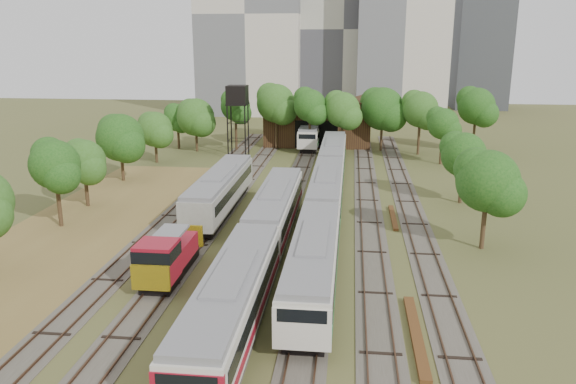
# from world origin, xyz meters

# --- Properties ---
(ground) EXTENTS (240.00, 240.00, 0.00)m
(ground) POSITION_xyz_m (0.00, 0.00, 0.00)
(ground) COLOR #475123
(ground) RESTS_ON ground
(dry_grass_patch) EXTENTS (14.00, 60.00, 0.04)m
(dry_grass_patch) POSITION_xyz_m (-18.00, 8.00, 0.02)
(dry_grass_patch) COLOR brown
(dry_grass_patch) RESTS_ON ground
(tracks) EXTENTS (24.60, 80.00, 0.19)m
(tracks) POSITION_xyz_m (-0.67, 25.00, 0.04)
(tracks) COLOR #4C473D
(tracks) RESTS_ON ground
(railcar_red_set) EXTENTS (3.03, 34.57, 3.75)m
(railcar_red_set) POSITION_xyz_m (-2.00, 5.63, 1.98)
(railcar_red_set) COLOR black
(railcar_red_set) RESTS_ON ground
(railcar_green_set) EXTENTS (2.98, 52.08, 3.69)m
(railcar_green_set) POSITION_xyz_m (2.00, 20.49, 1.95)
(railcar_green_set) COLOR black
(railcar_green_set) RESTS_ON ground
(railcar_rear) EXTENTS (2.90, 16.08, 3.59)m
(railcar_rear) POSITION_xyz_m (-2.00, 55.94, 1.90)
(railcar_rear) COLOR black
(railcar_rear) RESTS_ON ground
(shunter_locomotive) EXTENTS (2.52, 8.10, 3.30)m
(shunter_locomotive) POSITION_xyz_m (-8.00, 3.90, 1.56)
(shunter_locomotive) COLOR black
(shunter_locomotive) RESTS_ON ground
(old_grey_coach) EXTENTS (3.01, 18.00, 3.72)m
(old_grey_coach) POSITION_xyz_m (-8.00, 19.97, 2.03)
(old_grey_coach) COLOR black
(old_grey_coach) RESTS_ON ground
(water_tower) EXTENTS (2.84, 2.84, 9.84)m
(water_tower) POSITION_xyz_m (-11.45, 45.80, 8.29)
(water_tower) COLOR black
(water_tower) RESTS_ON ground
(rail_pile_near) EXTENTS (0.60, 8.99, 0.30)m
(rail_pile_near) POSITION_xyz_m (8.00, -2.12, 0.15)
(rail_pile_near) COLOR brown
(rail_pile_near) RESTS_ON ground
(rail_pile_far) EXTENTS (0.45, 7.15, 0.23)m
(rail_pile_far) POSITION_xyz_m (8.20, 19.30, 0.12)
(rail_pile_far) COLOR brown
(rail_pile_far) RESTS_ON ground
(maintenance_shed) EXTENTS (16.45, 11.55, 7.58)m
(maintenance_shed) POSITION_xyz_m (-1.00, 57.98, 2.91)
(maintenance_shed) COLOR #331D12
(maintenance_shed) RESTS_ON ground
(tree_band_left) EXTENTS (8.76, 64.47, 8.35)m
(tree_band_left) POSITION_xyz_m (-20.78, 18.55, 5.07)
(tree_band_left) COLOR #382616
(tree_band_left) RESTS_ON ground
(tree_band_far) EXTENTS (45.39, 9.25, 9.64)m
(tree_band_far) POSITION_xyz_m (1.62, 50.78, 6.29)
(tree_band_far) COLOR #382616
(tree_band_far) RESTS_ON ground
(tree_band_right) EXTENTS (5.82, 35.80, 7.82)m
(tree_band_right) POSITION_xyz_m (15.12, 24.67, 5.21)
(tree_band_right) COLOR #382616
(tree_band_right) RESTS_ON ground
(tower_left) EXTENTS (22.00, 16.00, 42.00)m
(tower_left) POSITION_xyz_m (-18.00, 95.00, 21.00)
(tower_left) COLOR beige
(tower_left) RESTS_ON ground
(tower_centre) EXTENTS (20.00, 18.00, 36.00)m
(tower_centre) POSITION_xyz_m (2.00, 100.00, 18.00)
(tower_centre) COLOR #B1AFA0
(tower_centre) RESTS_ON ground
(tower_far_right) EXTENTS (12.00, 12.00, 28.00)m
(tower_far_right) POSITION_xyz_m (34.00, 110.00, 14.00)
(tower_far_right) COLOR #3A3D41
(tower_far_right) RESTS_ON ground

